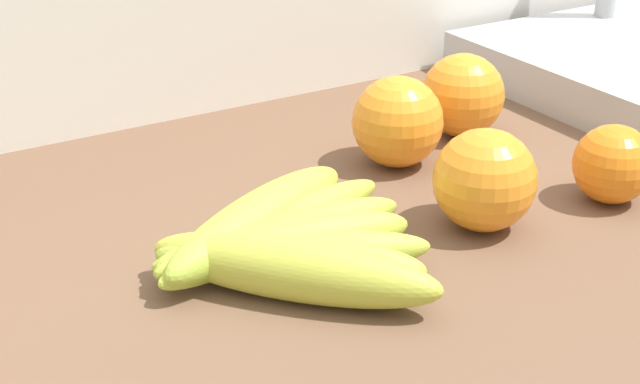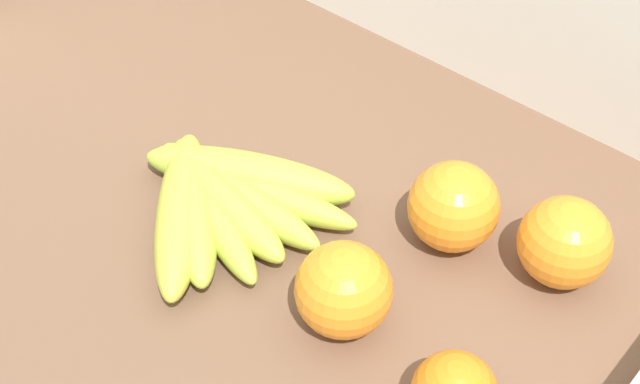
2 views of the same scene
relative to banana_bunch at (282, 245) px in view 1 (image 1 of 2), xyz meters
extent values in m
cube|color=silver|center=(0.24, 0.34, -0.31)|extent=(2.22, 0.06, 1.30)
ellipsoid|color=gold|center=(-0.01, -0.04, 0.00)|extent=(0.17, 0.18, 0.04)
ellipsoid|color=#ACC13F|center=(-0.01, -0.03, 0.00)|extent=(0.17, 0.15, 0.04)
ellipsoid|color=#B1C23F|center=(0.00, -0.01, 0.00)|extent=(0.19, 0.10, 0.03)
ellipsoid|color=#B3C63F|center=(0.00, 0.00, 0.00)|extent=(0.19, 0.07, 0.04)
ellipsoid|color=#AEC13F|center=(0.01, 0.01, 0.00)|extent=(0.20, 0.04, 0.04)
ellipsoid|color=#B3C43F|center=(0.01, 0.03, 0.00)|extent=(0.22, 0.09, 0.03)
ellipsoid|color=#AAC83F|center=(0.00, 0.04, 0.00)|extent=(0.20, 0.13, 0.04)
sphere|color=orange|center=(0.28, -0.04, 0.01)|extent=(0.06, 0.06, 0.06)
sphere|color=orange|center=(0.27, 0.14, 0.02)|extent=(0.08, 0.08, 0.08)
sphere|color=orange|center=(0.18, 0.11, 0.02)|extent=(0.08, 0.08, 0.08)
sphere|color=orange|center=(0.16, -0.02, 0.02)|extent=(0.08, 0.08, 0.08)
camera|label=1|loc=(-0.27, -0.50, 0.31)|focal=52.34mm
camera|label=2|loc=(0.44, -0.38, 0.58)|focal=51.49mm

